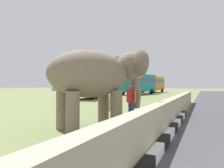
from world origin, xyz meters
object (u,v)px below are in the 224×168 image
at_px(person_handler, 131,100).
at_px(bus_red, 94,81).
at_px(elephant, 99,76).
at_px(bus_teal, 138,82).
at_px(bus_orange, 153,83).
at_px(cow_near, 113,96).

distance_m(person_handler, bus_red, 16.79).
relative_size(elephant, bus_teal, 0.42).
distance_m(bus_orange, cow_near, 33.17).
bearing_deg(cow_near, bus_red, 35.36).
bearing_deg(bus_orange, person_handler, -168.26).
height_order(bus_red, bus_orange, same).
bearing_deg(elephant, person_handler, -27.14).
bearing_deg(bus_teal, person_handler, -163.10).
xyz_separation_m(person_handler, cow_near, (3.31, 2.37, -0.06)).
bearing_deg(bus_red, bus_teal, -10.49).
relative_size(elephant, bus_orange, 0.42).
bearing_deg(elephant, bus_teal, 14.48).
xyz_separation_m(bus_orange, cow_near, (-32.75, -5.12, -1.21)).
distance_m(person_handler, bus_orange, 36.84).
bearing_deg(person_handler, bus_orange, 11.74).
relative_size(bus_red, cow_near, 4.67).
bearing_deg(bus_orange, bus_teal, 179.42).
bearing_deg(bus_teal, cow_near, -166.45).
bearing_deg(elephant, bus_orange, 10.17).
xyz_separation_m(bus_red, bus_teal, (11.37, -2.11, 0.00)).
relative_size(bus_teal, bus_orange, 0.98).
bearing_deg(elephant, cow_near, 18.58).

